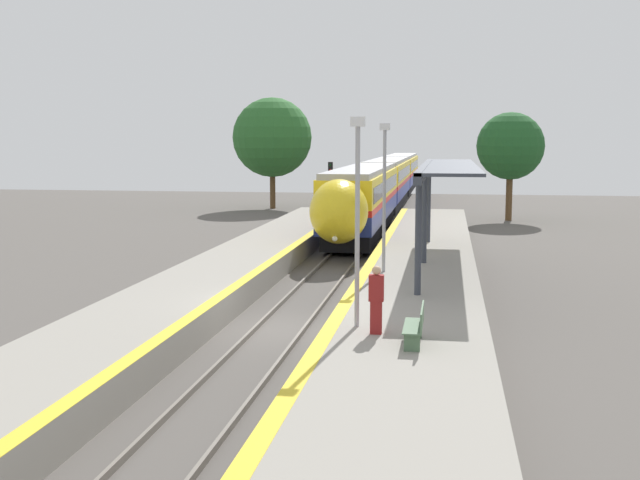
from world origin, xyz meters
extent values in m
plane|color=#56514C|center=(0.00, 0.00, 0.00)|extent=(120.00, 120.00, 0.00)
cube|color=slate|center=(-0.72, 0.00, 0.07)|extent=(0.08, 90.00, 0.15)
cube|color=slate|center=(0.72, 0.00, 0.07)|extent=(0.08, 90.00, 0.15)
cube|color=black|center=(0.00, 23.06, 0.64)|extent=(2.40, 16.76, 0.84)
cube|color=navy|center=(0.00, 23.06, 1.52)|extent=(2.72, 18.22, 0.92)
cube|color=red|center=(0.00, 23.06, 2.14)|extent=(2.74, 18.22, 0.32)
cube|color=yellow|center=(0.00, 23.06, 2.99)|extent=(2.72, 18.22, 1.39)
cube|color=black|center=(0.00, 23.06, 2.92)|extent=(2.75, 16.76, 0.77)
cube|color=#9E9EA3|center=(0.00, 23.06, 3.84)|extent=(2.45, 18.22, 0.30)
cylinder|color=black|center=(-0.72, 16.31, 0.46)|extent=(0.12, 0.93, 0.93)
cylinder|color=black|center=(0.72, 16.31, 0.46)|extent=(0.12, 0.93, 0.93)
cylinder|color=black|center=(-0.72, 18.51, 0.46)|extent=(0.12, 0.93, 0.93)
cylinder|color=black|center=(0.72, 18.51, 0.46)|extent=(0.12, 0.93, 0.93)
cylinder|color=black|center=(-0.72, 27.60, 0.46)|extent=(0.12, 0.93, 0.93)
cylinder|color=black|center=(0.72, 27.60, 0.46)|extent=(0.12, 0.93, 0.93)
cylinder|color=black|center=(-0.72, 29.80, 0.46)|extent=(0.12, 0.93, 0.93)
cylinder|color=black|center=(0.72, 29.80, 0.46)|extent=(0.12, 0.93, 0.93)
ellipsoid|color=yellow|center=(0.00, 12.73, 2.38)|extent=(2.62, 3.65, 2.89)
ellipsoid|color=black|center=(0.00, 12.28, 2.85)|extent=(1.91, 2.13, 1.47)
sphere|color=#F9F4CC|center=(0.00, 11.37, 1.31)|extent=(0.24, 0.24, 0.24)
cube|color=black|center=(0.00, 42.07, 0.64)|extent=(2.40, 16.76, 0.84)
cube|color=navy|center=(0.00, 42.07, 1.52)|extent=(2.72, 18.22, 0.92)
cube|color=red|center=(0.00, 42.07, 2.14)|extent=(2.74, 18.22, 0.32)
cube|color=yellow|center=(0.00, 42.07, 2.99)|extent=(2.72, 18.22, 1.39)
cube|color=black|center=(0.00, 42.07, 2.92)|extent=(2.75, 16.76, 0.77)
cube|color=#9E9EA3|center=(0.00, 42.07, 3.84)|extent=(2.45, 18.22, 0.30)
cylinder|color=black|center=(-0.72, 35.33, 0.46)|extent=(0.12, 0.93, 0.93)
cylinder|color=black|center=(0.72, 35.33, 0.46)|extent=(0.12, 0.93, 0.93)
cylinder|color=black|center=(-0.72, 37.53, 0.46)|extent=(0.12, 0.93, 0.93)
cylinder|color=black|center=(0.72, 37.53, 0.46)|extent=(0.12, 0.93, 0.93)
cylinder|color=black|center=(-0.72, 46.62, 0.46)|extent=(0.12, 0.93, 0.93)
cylinder|color=black|center=(0.72, 46.62, 0.46)|extent=(0.12, 0.93, 0.93)
cylinder|color=black|center=(-0.72, 48.82, 0.46)|extent=(0.12, 0.93, 0.93)
cylinder|color=black|center=(0.72, 48.82, 0.46)|extent=(0.12, 0.93, 0.93)
cube|color=black|center=(0.00, 61.09, 0.64)|extent=(2.40, 16.76, 0.84)
cube|color=navy|center=(0.00, 61.09, 1.52)|extent=(2.72, 18.22, 0.92)
cube|color=red|center=(0.00, 61.09, 2.14)|extent=(2.74, 18.22, 0.32)
cube|color=yellow|center=(0.00, 61.09, 2.99)|extent=(2.72, 18.22, 1.39)
cube|color=black|center=(0.00, 61.09, 2.92)|extent=(2.75, 16.76, 0.77)
cube|color=#9E9EA3|center=(0.00, 61.09, 3.84)|extent=(2.45, 18.22, 0.30)
cylinder|color=black|center=(-0.72, 54.34, 0.46)|extent=(0.12, 0.93, 0.93)
cylinder|color=black|center=(0.72, 54.34, 0.46)|extent=(0.12, 0.93, 0.93)
cylinder|color=black|center=(-0.72, 56.54, 0.46)|extent=(0.12, 0.93, 0.93)
cylinder|color=black|center=(0.72, 56.54, 0.46)|extent=(0.12, 0.93, 0.93)
cylinder|color=black|center=(-0.72, 65.64, 0.46)|extent=(0.12, 0.93, 0.93)
cylinder|color=black|center=(0.72, 65.64, 0.46)|extent=(0.12, 0.93, 0.93)
cylinder|color=black|center=(-0.72, 67.84, 0.46)|extent=(0.12, 0.93, 0.93)
cylinder|color=black|center=(0.72, 67.84, 0.46)|extent=(0.12, 0.93, 0.93)
cube|color=gray|center=(3.82, 0.00, 0.44)|extent=(4.17, 64.00, 0.88)
cube|color=yellow|center=(1.93, 0.00, 0.88)|extent=(0.40, 64.00, 0.01)
cube|color=gray|center=(-3.50, 0.00, 0.44)|extent=(3.53, 64.00, 0.88)
cube|color=yellow|center=(-1.93, 0.00, 0.88)|extent=(0.40, 64.00, 0.01)
cube|color=#4C6B4C|center=(4.06, -5.11, 1.09)|extent=(0.36, 0.06, 0.42)
cube|color=#4C6B4C|center=(4.06, -3.86, 1.09)|extent=(0.36, 0.06, 0.42)
cube|color=#4C6B4C|center=(4.06, -4.49, 1.31)|extent=(0.44, 1.66, 0.03)
cube|color=#4C6B4C|center=(4.26, -4.49, 1.55)|extent=(0.04, 1.66, 0.44)
cube|color=maroon|center=(3.13, -3.60, 1.28)|extent=(0.28, 0.20, 0.81)
cube|color=maroon|center=(3.13, -3.60, 2.01)|extent=(0.36, 0.22, 0.64)
sphere|color=tan|center=(3.13, -3.60, 2.45)|extent=(0.22, 0.22, 0.22)
cylinder|color=#59595E|center=(-2.38, 26.37, 1.74)|extent=(0.14, 0.14, 3.49)
cube|color=black|center=(-2.38, 26.37, 3.84)|extent=(0.28, 0.20, 0.70)
sphere|color=black|center=(-2.38, 26.26, 4.01)|extent=(0.14, 0.14, 0.14)
sphere|color=red|center=(-2.38, 26.26, 3.67)|extent=(0.14, 0.14, 0.14)
cylinder|color=#9E9EA3|center=(2.57, -2.88, 3.39)|extent=(0.12, 0.12, 5.03)
cube|color=silver|center=(2.57, -2.88, 6.02)|extent=(0.36, 0.20, 0.24)
cylinder|color=#9E9EA3|center=(2.57, 5.66, 3.39)|extent=(0.12, 0.12, 5.03)
cube|color=silver|center=(2.57, 5.66, 6.02)|extent=(0.36, 0.20, 0.24)
cylinder|color=#333842|center=(3.94, 1.52, 2.63)|extent=(0.20, 0.20, 3.50)
cylinder|color=#333842|center=(3.94, 7.94, 2.63)|extent=(0.20, 0.20, 3.50)
cylinder|color=#333842|center=(3.94, 14.36, 2.63)|extent=(0.20, 0.20, 3.50)
cube|color=#333842|center=(3.94, 7.94, 4.47)|extent=(0.24, 15.84, 0.36)
cube|color=#333842|center=(4.84, 7.94, 4.59)|extent=(2.00, 15.84, 0.10)
cylinder|color=brown|center=(-9.19, 40.67, 1.59)|extent=(0.44, 0.44, 3.18)
sphere|color=#286028|center=(-9.19, 40.67, 5.72)|extent=(6.36, 6.36, 6.36)
cylinder|color=brown|center=(8.98, 33.79, 1.64)|extent=(0.44, 0.44, 3.28)
sphere|color=#1E5123|center=(8.98, 33.79, 5.12)|extent=(4.61, 4.61, 4.61)
camera|label=1|loc=(4.78, -22.68, 5.60)|focal=45.00mm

